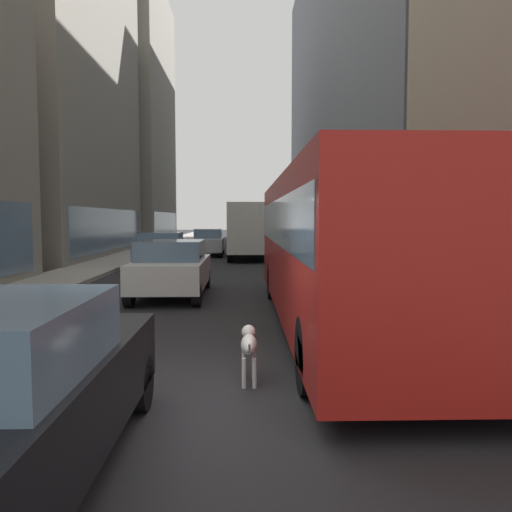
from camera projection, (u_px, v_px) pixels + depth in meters
The scene contains 14 objects.
ground_plane at pixel (232, 246), 40.99m from camera, with size 120.00×120.00×0.00m, color #232326.
sidewalk_left at pixel (162, 245), 40.83m from camera, with size 2.40×110.00×0.15m, color #9E9991.
sidewalk_right at pixel (302, 245), 41.14m from camera, with size 2.40×110.00×0.15m, color #ADA89E.
building_left_far at pixel (101, 116), 45.43m from camera, with size 11.53×14.33×22.83m.
building_right_mid at pixel (435, 56), 28.99m from camera, with size 10.29×21.41×23.08m.
building_right_far at pixel (350, 105), 51.82m from camera, with size 9.78×23.35×27.70m.
transit_bus at pixel (338, 241), 10.50m from camera, with size 2.78×11.53×3.05m.
car_blue_hatchback at pixel (162, 250), 22.66m from camera, with size 1.90×4.14×1.62m.
car_silver_sedan at pixel (209, 242), 30.39m from camera, with size 1.74×4.36×1.62m.
car_yellow_taxi at pixel (270, 238), 36.04m from camera, with size 1.85×4.56×1.62m.
car_white_van at pixel (172, 268), 14.44m from camera, with size 1.92×4.33×1.62m.
box_truck at pixel (249, 229), 28.35m from camera, with size 2.30×7.50×3.05m.
dalmatian_dog at pixel (249, 345), 6.92m from camera, with size 0.22×0.96×0.72m.
pedestrian_with_handbag at pixel (414, 257), 16.02m from camera, with size 0.45×0.34×1.69m.
Camera 1 is at (0.81, -5.98, 2.24)m, focal length 35.50 mm.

